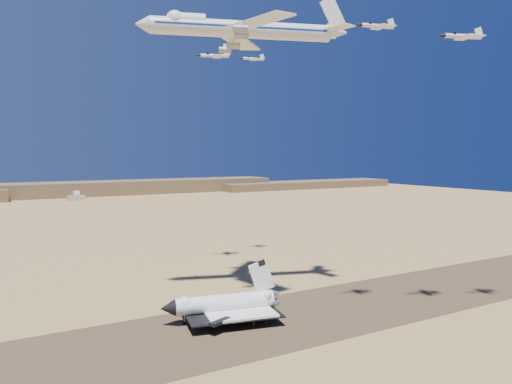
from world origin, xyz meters
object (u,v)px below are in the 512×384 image
crew_b (254,324)px  crew_c (266,323)px  crew_a (251,317)px  chase_jet_f (253,59)px  chase_jet_a (377,26)px  carrier_747 (236,29)px  chase_jet_e (214,56)px  shuttle (224,305)px  chase_jet_b (462,36)px

crew_b → crew_c: size_ratio=1.00×
crew_a → crew_b: size_ratio=1.10×
chase_jet_f → chase_jet_a: bearing=-85.9°
chase_jet_f → crew_a: bearing=-108.3°
carrier_747 → crew_a: 102.95m
chase_jet_a → chase_jet_e: (-11.56, 94.28, 5.22)m
shuttle → chase_jet_b: bearing=-20.0°
crew_c → chase_jet_e: bearing=-77.3°
carrier_747 → chase_jet_f: bearing=73.5°
crew_b → crew_c: bearing=-138.1°
crew_c → chase_jet_f: (45.77, 87.81, 102.76)m
carrier_747 → crew_b: (-9.14, -28.46, -100.29)m
chase_jet_e → chase_jet_b: bearing=-50.8°
shuttle → chase_jet_a: 103.03m
shuttle → crew_c: 15.52m
crew_c → chase_jet_b: 110.70m
shuttle → crew_b: (5.70, -10.11, -4.45)m
shuttle → crew_c: bearing=-36.7°
chase_jet_f → chase_jet_b: bearing=-73.8°
carrier_747 → chase_jet_a: (26.32, -44.85, -5.18)m
shuttle → crew_b: size_ratio=23.74×
shuttle → chase_jet_a: (41.16, -26.50, 90.66)m
chase_jet_a → carrier_747: bearing=135.8°
crew_b → chase_jet_a: chase_jet_a is taller
chase_jet_a → chase_jet_b: chase_jet_a is taller
crew_a → crew_c: crew_a is taller
chase_jet_b → crew_c: bearing=172.2°
carrier_747 → crew_b: carrier_747 is taller
crew_a → crew_b: 6.31m
carrier_747 → crew_a: size_ratio=41.74×
crew_b → chase_jet_e: size_ratio=0.11×
crew_b → crew_c: crew_b is taller
chase_jet_b → crew_a: bearing=167.6°
crew_c → chase_jet_b: bearing=178.6°
chase_jet_e → crew_c: bearing=-82.6°
shuttle → crew_a: size_ratio=21.57×
chase_jet_b → crew_b: bearing=173.0°
shuttle → carrier_747: 98.70m
crew_c → chase_jet_e: (19.82, 78.97, 100.33)m
crew_b → crew_c: 4.23m
crew_b → chase_jet_f: size_ratio=0.12×
shuttle → crew_c: (9.78, -11.19, -4.45)m
chase_jet_a → chase_jet_f: size_ratio=0.99×
crew_b → chase_jet_b: 113.05m
chase_jet_e → chase_jet_f: (25.95, 8.84, 2.43)m
shuttle → chase_jet_e: bearing=78.6°
carrier_747 → chase_jet_b: (49.39, -58.73, -8.44)m
crew_c → crew_b: bearing=12.0°
crew_c → chase_jet_e: chase_jet_e is taller
shuttle → crew_b: shuttle is taller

